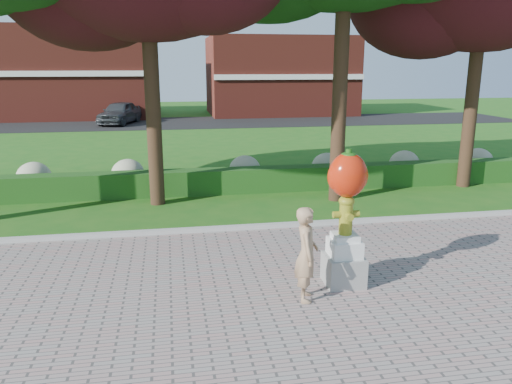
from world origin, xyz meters
TOP-DOWN VIEW (x-y plane):
  - ground at (0.00, 0.00)m, footprint 100.00×100.00m
  - curb at (0.00, 3.00)m, footprint 40.00×0.18m
  - lawn_hedge at (0.00, 7.00)m, footprint 24.00×0.70m
  - hydrangea_row at (0.57, 8.00)m, footprint 20.10×1.10m
  - street at (0.00, 28.00)m, footprint 50.00×8.00m
  - building_left at (-10.00, 34.00)m, footprint 14.00×8.00m
  - building_right at (8.00, 34.00)m, footprint 12.00×8.00m
  - hydrant_sculpture at (1.60, -0.54)m, footprint 0.76×0.72m
  - woman at (0.71, -1.05)m, footprint 0.52×0.69m
  - parked_car at (-4.98, 27.98)m, footprint 3.21×5.04m

SIDE VIEW (x-z plane):
  - ground at x=0.00m, z-range 0.00..0.00m
  - street at x=0.00m, z-range 0.00..0.02m
  - curb at x=0.00m, z-range 0.00..0.15m
  - lawn_hedge at x=0.00m, z-range 0.00..0.80m
  - hydrangea_row at x=0.57m, z-range 0.06..1.04m
  - parked_car at x=-4.98m, z-range 0.02..1.62m
  - woman at x=0.71m, z-range 0.04..1.75m
  - hydrant_sculpture at x=1.60m, z-range 0.12..2.73m
  - building_right at x=8.00m, z-range 0.00..6.40m
  - building_left at x=-10.00m, z-range 0.00..7.00m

